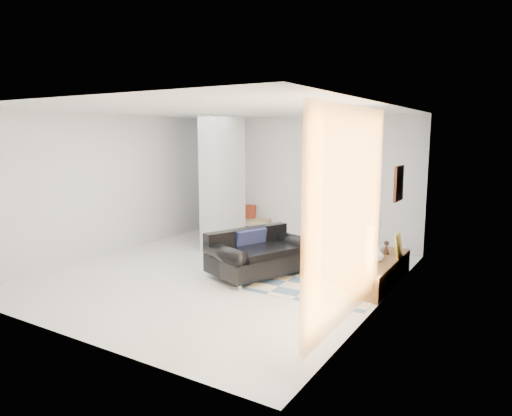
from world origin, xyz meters
The scene contains 17 objects.
floor centered at (0.00, 0.00, 0.00)m, with size 6.00×6.00×0.00m, color white.
ceiling centered at (0.00, 0.00, 2.80)m, with size 6.00×6.00×0.00m, color white.
wall_back centered at (0.00, 3.00, 1.40)m, with size 6.00×6.00×0.00m, color silver.
wall_front centered at (0.00, -3.00, 1.40)m, with size 6.00×6.00×0.00m, color silver.
wall_left centered at (-2.75, 0.00, 1.40)m, with size 6.00×6.00×0.00m, color silver.
wall_right centered at (2.75, 0.00, 1.40)m, with size 6.00×6.00×0.00m, color silver.
partition_column centered at (-1.10, 1.60, 1.40)m, with size 0.35×1.20×2.80m, color #B1B6B9.
hallway_door centered at (-2.10, 2.96, 1.02)m, with size 0.85×0.06×2.04m, color white.
curtain centered at (2.67, -1.15, 1.45)m, with size 2.55×2.55×0.00m, color #FFAD43.
wall_art centered at (2.72, 0.90, 1.65)m, with size 0.04×0.45×0.55m, color #3E1B11.
media_console centered at (2.52, 0.90, 0.20)m, with size 0.45×1.93×0.80m.
loveseat centered at (0.54, 0.33, 0.35)m, with size 1.58×1.97×0.76m.
daybed centered at (-1.44, 2.62, 0.42)m, with size 1.66×1.00×0.77m.
area_rug centered at (1.60, 0.20, 0.01)m, with size 2.13×1.42×0.01m, color beige.
cylinder_lamp centered at (2.50, 0.27, 0.73)m, with size 0.12×0.12×0.66m, color white.
bronze_figurine centered at (2.47, 1.30, 0.51)m, with size 0.11×0.11×0.22m, color black, non-canonical shape.
vase centered at (2.47, 0.82, 0.50)m, with size 0.19×0.19×0.20m, color white.
Camera 1 is at (4.46, -6.25, 2.39)m, focal length 32.00 mm.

